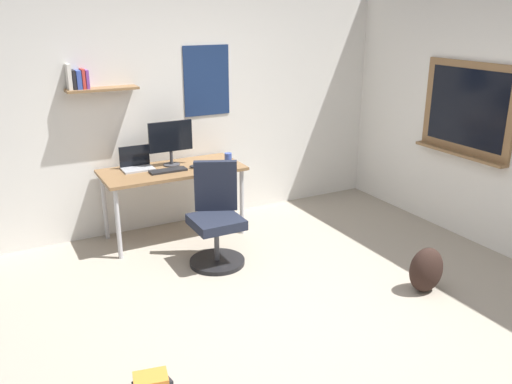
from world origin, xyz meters
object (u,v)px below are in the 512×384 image
at_px(computer_mouse, 194,166).
at_px(backpack, 426,270).
at_px(desk, 173,175).
at_px(monitor_primary, 171,140).
at_px(keyboard, 168,171).
at_px(office_chair, 216,221).
at_px(laptop, 137,164).
at_px(coffee_mug, 228,157).

xyz_separation_m(computer_mouse, backpack, (1.26, -2.03, -0.56)).
xyz_separation_m(desk, monitor_primary, (0.04, 0.11, 0.34)).
height_order(desk, keyboard, keyboard).
distance_m(computer_mouse, backpack, 2.46).
bearing_deg(office_chair, laptop, 117.19).
xyz_separation_m(computer_mouse, coffee_mug, (0.41, 0.05, 0.03)).
height_order(monitor_primary, coffee_mug, monitor_primary).
relative_size(office_chair, coffee_mug, 10.33).
bearing_deg(monitor_primary, keyboard, -119.59).
relative_size(office_chair, backpack, 2.39).
bearing_deg(desk, monitor_primary, 71.46).
xyz_separation_m(desk, office_chair, (0.15, -0.76, -0.26)).
distance_m(computer_mouse, coffee_mug, 0.41).
height_order(desk, computer_mouse, computer_mouse).
relative_size(desk, keyboard, 3.86).
xyz_separation_m(laptop, computer_mouse, (0.53, -0.24, -0.04)).
bearing_deg(computer_mouse, backpack, -58.15).
bearing_deg(laptop, computer_mouse, -24.09).
relative_size(laptop, keyboard, 0.84).
distance_m(laptop, computer_mouse, 0.58).
distance_m(laptop, coffee_mug, 0.95).
bearing_deg(keyboard, computer_mouse, 0.00).
xyz_separation_m(monitor_primary, backpack, (1.43, -2.22, -0.81)).
bearing_deg(monitor_primary, computer_mouse, -47.53).
bearing_deg(office_chair, monitor_primary, 97.28).
xyz_separation_m(coffee_mug, backpack, (0.86, -2.08, -0.59)).
relative_size(office_chair, computer_mouse, 9.13).
height_order(computer_mouse, coffee_mug, coffee_mug).
distance_m(desk, computer_mouse, 0.24).
height_order(monitor_primary, computer_mouse, monitor_primary).
bearing_deg(keyboard, office_chair, -72.11).
bearing_deg(backpack, office_chair, 134.29).
xyz_separation_m(laptop, backpack, (1.79, -2.27, -0.60)).
height_order(keyboard, backpack, keyboard).
bearing_deg(office_chair, keyboard, 107.89).
xyz_separation_m(monitor_primary, keyboard, (-0.11, -0.19, -0.26)).
relative_size(laptop, monitor_primary, 0.67).
distance_m(desk, office_chair, 0.81).
bearing_deg(laptop, keyboard, -43.46).
xyz_separation_m(laptop, monitor_primary, (0.36, -0.05, 0.22)).
xyz_separation_m(office_chair, monitor_primary, (-0.11, 0.86, 0.60)).
distance_m(desk, coffee_mug, 0.63).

